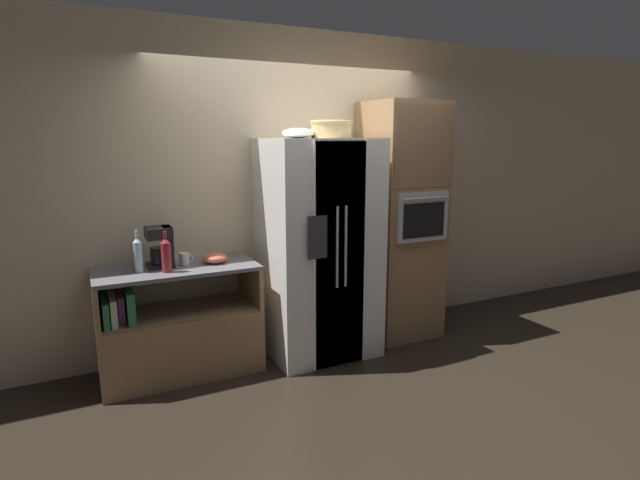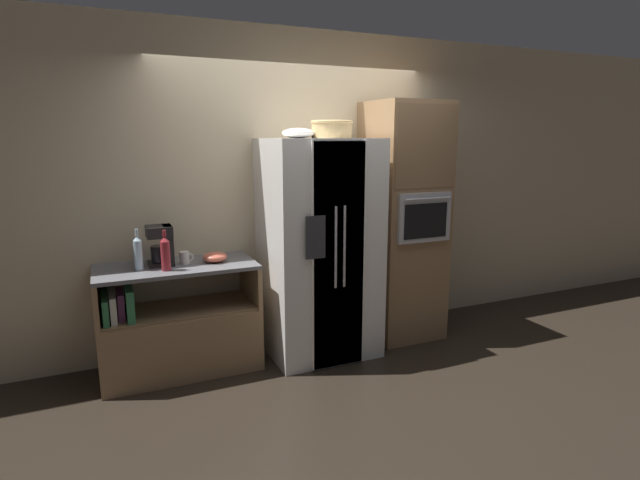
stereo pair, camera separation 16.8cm
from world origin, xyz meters
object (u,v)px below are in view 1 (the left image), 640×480
object	(u,v)px
refrigerator	(319,248)
bottle_short	(138,254)
mug	(185,259)
mixing_bowl	(215,258)
wicker_basket	(331,129)
fruit_bowl	(298,133)
coffee_maker	(162,245)
wall_oven	(400,221)
bottle_tall	(166,255)

from	to	relation	value
refrigerator	bottle_short	xyz separation A→B (m)	(-1.47, 0.06, 0.09)
mug	mixing_bowl	world-z (taller)	mug
wicker_basket	bottle_short	size ratio (longest dim) A/B	1.09
mug	refrigerator	bearing A→B (deg)	-6.43
fruit_bowl	mug	distance (m)	1.35
wicker_basket	coffee_maker	xyz separation A→B (m)	(-1.36, 0.23, -0.89)
wicker_basket	fruit_bowl	world-z (taller)	wicker_basket
mixing_bowl	fruit_bowl	bearing A→B (deg)	-10.31
wall_oven	fruit_bowl	distance (m)	1.35
wicker_basket	bottle_tall	xyz separation A→B (m)	(-1.36, 0.04, -0.92)
fruit_bowl	bottle_tall	bearing A→B (deg)	179.76
refrigerator	coffee_maker	distance (m)	1.29
fruit_bowl	mug	world-z (taller)	fruit_bowl
wicker_basket	bottle_short	distance (m)	1.81
fruit_bowl	bottle_tall	world-z (taller)	fruit_bowl
wall_oven	wicker_basket	distance (m)	1.17
wall_oven	bottle_tall	bearing A→B (deg)	-177.64
wicker_basket	fruit_bowl	bearing A→B (deg)	172.80
refrigerator	mug	bearing A→B (deg)	173.57
mug	mixing_bowl	size ratio (longest dim) A/B	0.56
refrigerator	bottle_short	size ratio (longest dim) A/B	5.86
fruit_bowl	coffee_maker	distance (m)	1.39
wall_oven	mixing_bowl	size ratio (longest dim) A/B	11.04
mixing_bowl	coffee_maker	xyz separation A→B (m)	(-0.39, 0.07, 0.13)
fruit_bowl	mixing_bowl	xyz separation A→B (m)	(-0.69, 0.12, -0.98)
wall_oven	mug	xyz separation A→B (m)	(-2.00, 0.06, -0.17)
refrigerator	bottle_tall	bearing A→B (deg)	-178.87
bottle_tall	mixing_bowl	distance (m)	0.42
wicker_basket	fruit_bowl	distance (m)	0.28
mug	coffee_maker	distance (m)	0.20
refrigerator	mixing_bowl	bearing A→B (deg)	173.87
fruit_bowl	bottle_tall	xyz separation A→B (m)	(-1.08, 0.00, -0.89)
bottle_short	mug	xyz separation A→B (m)	(0.35, 0.06, -0.09)
bottle_tall	fruit_bowl	bearing A→B (deg)	-0.24
wall_oven	fruit_bowl	bearing A→B (deg)	-175.04
mixing_bowl	refrigerator	bearing A→B (deg)	-6.13
refrigerator	mixing_bowl	xyz separation A→B (m)	(-0.88, 0.09, -0.01)
mug	coffee_maker	size ratio (longest dim) A/B	0.35
wicker_basket	mug	size ratio (longest dim) A/B	3.10
wicker_basket	wall_oven	bearing A→B (deg)	9.16
wicker_basket	mixing_bowl	distance (m)	1.41
bottle_tall	mixing_bowl	xyz separation A→B (m)	(0.39, 0.12, -0.09)
coffee_maker	fruit_bowl	bearing A→B (deg)	-10.03
refrigerator	bottle_short	world-z (taller)	refrigerator
wall_oven	mug	distance (m)	2.00
wicker_basket	mixing_bowl	xyz separation A→B (m)	(-0.96, 0.16, -1.02)
refrigerator	wicker_basket	bearing A→B (deg)	-38.32
mixing_bowl	wall_oven	bearing A→B (deg)	-1.01
wicker_basket	bottle_tall	world-z (taller)	wicker_basket
refrigerator	wall_oven	distance (m)	0.90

